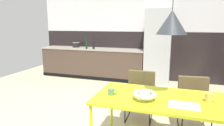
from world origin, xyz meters
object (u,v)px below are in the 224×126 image
mug_glass_clear (112,92)px  bottle_spice_small (87,44)px  fruit_bowl (145,95)px  pendant_lamp_over_table_near (172,22)px  armchair_corner_seat (194,97)px  refrigerator_column (158,47)px  cooking_pot (76,45)px  armchair_head_of_table (140,90)px  mug_short_terracotta (209,98)px  open_book (184,105)px  dining_table (167,102)px  bottle_wine_green (94,45)px

mug_glass_clear → bottle_spice_small: bearing=120.4°
fruit_bowl → pendant_lamp_over_table_near: 0.87m
armchair_corner_seat → mug_glass_clear: 1.42m
mug_glass_clear → pendant_lamp_over_table_near: 1.08m
refrigerator_column → bottle_spice_small: (-2.02, -0.21, 0.04)m
refrigerator_column → pendant_lamp_over_table_near: 3.15m
mug_glass_clear → cooking_pot: size_ratio=0.54×
armchair_corner_seat → armchair_head_of_table: armchair_head_of_table is taller
fruit_bowl → mug_short_terracotta: 0.72m
fruit_bowl → open_book: fruit_bowl is taller
armchair_head_of_table → cooking_pot: size_ratio=3.61×
armchair_corner_seat → mug_short_terracotta: bearing=87.3°
dining_table → armchair_corner_seat: 0.93m
fruit_bowl → pendant_lamp_over_table_near: pendant_lamp_over_table_near is taller
refrigerator_column → armchair_corner_seat: 2.44m
armchair_corner_seat → bottle_spice_small: 3.50m
armchair_head_of_table → bottle_wine_green: (-1.73, 2.02, 0.52)m
mug_short_terracotta → armchair_head_of_table: bearing=137.0°
armchair_head_of_table → mug_short_terracotta: (0.92, -0.86, 0.29)m
bottle_spice_small → fruit_bowl: bearing=-54.3°
open_book → pendant_lamp_over_table_near: size_ratio=0.25×
dining_table → open_book: open_book is taller
armchair_corner_seat → bottle_wine_green: 3.35m
open_book → mug_glass_clear: size_ratio=2.63×
armchair_head_of_table → pendant_lamp_over_table_near: 1.49m
pendant_lamp_over_table_near → bottle_spice_small: bearing=130.2°
refrigerator_column → cooking_pot: bearing=178.7°
refrigerator_column → armchair_head_of_table: size_ratio=2.48×
armchair_corner_seat → armchair_head_of_table: size_ratio=0.98×
refrigerator_column → bottle_wine_green: bearing=-174.1°
open_book → bottle_wine_green: (-2.37, 3.08, 0.28)m
refrigerator_column → open_book: size_ratio=6.31×
mug_glass_clear → bottle_spice_small: (-1.74, 2.97, 0.26)m
fruit_bowl → bottle_wine_green: (-1.94, 3.03, 0.23)m
dining_table → pendant_lamp_over_table_near: size_ratio=1.37×
armchair_head_of_table → mug_short_terracotta: 1.29m
armchair_head_of_table → armchair_corner_seat: bearing=175.1°
cooking_pot → bottle_wine_green: bottle_wine_green is taller
armchair_head_of_table → fruit_bowl: (0.22, -1.01, 0.30)m
cooking_pot → bottle_spice_small: 0.56m
open_book → mug_glass_clear: 0.85m
armchair_corner_seat → armchair_head_of_table: bearing=-11.6°
armchair_corner_seat → open_book: size_ratio=2.49×
armchair_corner_seat → cooking_pot: 4.04m
cooking_pot → refrigerator_column: bearing=-1.3°
cooking_pot → bottle_wine_green: 0.74m
armchair_corner_seat → bottle_spice_small: bottle_spice_small is taller
bottle_spice_small → pendant_lamp_over_table_near: bearing=-49.8°
dining_table → bottle_wine_green: bearing=127.1°
cooking_pot → bottle_wine_green: bearing=-19.1°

